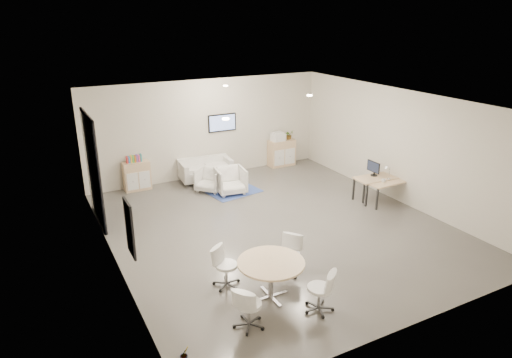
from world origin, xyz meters
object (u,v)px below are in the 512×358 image
object	(u,v)px
armchair_left	(210,179)
desk_rear	(377,179)
sideboard_right	(282,153)
loveseat	(206,170)
round_table	(271,265)
desk_front	(387,183)
sideboard_left	(137,176)
armchair_right	(231,179)

from	to	relation	value
armchair_left	desk_rear	bearing A→B (deg)	10.61
sideboard_right	loveseat	xyz separation A→B (m)	(-2.97, -0.17, -0.13)
sideboard_right	round_table	bearing A→B (deg)	-122.29
sideboard_right	desk_front	bearing A→B (deg)	-78.30
loveseat	armchair_left	distance (m)	0.96
sideboard_right	loveseat	bearing A→B (deg)	-176.73
desk_front	sideboard_left	bearing A→B (deg)	141.53
armchair_right	loveseat	bearing A→B (deg)	106.93
armchair_left	desk_rear	size ratio (longest dim) A/B	0.57
armchair_left	armchair_right	bearing A→B (deg)	2.15
armchair_left	desk_front	world-z (taller)	armchair_left
sideboard_right	desk_front	xyz separation A→B (m)	(0.90, -4.35, 0.13)
armchair_right	armchair_left	bearing A→B (deg)	142.76
armchair_right	round_table	world-z (taller)	armchair_right
desk_front	sideboard_right	bearing A→B (deg)	99.05
sideboard_right	armchair_right	world-z (taller)	sideboard_right
sideboard_left	sideboard_right	world-z (taller)	sideboard_right
desk_rear	desk_front	xyz separation A→B (m)	(0.08, -0.33, -0.02)
loveseat	armchair_right	world-z (taller)	armchair_right
desk_front	round_table	distance (m)	5.81
round_table	armchair_right	bearing A→B (deg)	73.07
desk_front	armchair_left	bearing A→B (deg)	139.06
sideboard_left	desk_rear	world-z (taller)	sideboard_left
sideboard_right	armchair_left	xyz separation A→B (m)	(-3.21, -1.10, -0.09)
desk_rear	round_table	xyz separation A→B (m)	(-5.16, -2.85, 0.08)
sideboard_right	loveseat	distance (m)	2.98
armchair_right	desk_front	world-z (taller)	armchair_right
sideboard_left	armchair_right	world-z (taller)	sideboard_left
sideboard_left	loveseat	xyz separation A→B (m)	(2.18, -0.19, -0.10)
sideboard_left	armchair_right	xyz separation A→B (m)	(2.43, -1.59, -0.01)
loveseat	armchair_left	xyz separation A→B (m)	(-0.24, -0.93, 0.04)
desk_front	loveseat	bearing A→B (deg)	130.17
sideboard_right	armchair_left	distance (m)	3.40
sideboard_right	round_table	size ratio (longest dim) A/B	0.74
loveseat	armchair_left	size ratio (longest dim) A/B	2.27
sideboard_right	armchair_left	bearing A→B (deg)	-161.07
desk_rear	loveseat	bearing A→B (deg)	137.42
armchair_left	sideboard_right	bearing A→B (deg)	65.40
desk_rear	sideboard_left	bearing A→B (deg)	148.78
sideboard_right	round_table	xyz separation A→B (m)	(-4.34, -6.86, 0.23)
round_table	armchair_left	bearing A→B (deg)	78.95
armchair_left	sideboard_left	bearing A→B (deg)	-163.55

